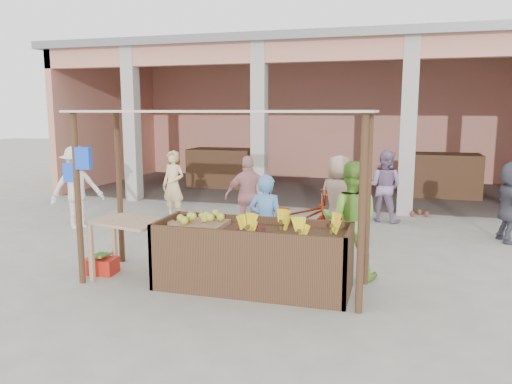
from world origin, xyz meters
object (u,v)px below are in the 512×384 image
(fruit_stall, at_px, (253,260))
(vendor_green, at_px, (351,217))
(red_crate, at_px, (101,266))
(motorcycle, at_px, (293,219))
(vendor_blue, at_px, (266,220))
(side_table, at_px, (131,230))

(fruit_stall, height_order, vendor_green, vendor_green)
(red_crate, distance_m, motorcycle, 3.22)
(red_crate, distance_m, vendor_blue, 2.53)
(vendor_blue, relative_size, vendor_green, 0.88)
(side_table, distance_m, vendor_green, 3.14)
(red_crate, bearing_deg, vendor_blue, 16.54)
(vendor_green, xyz_separation_m, motorcycle, (-1.07, 1.16, -0.35))
(fruit_stall, xyz_separation_m, red_crate, (-2.33, -0.02, -0.28))
(vendor_blue, xyz_separation_m, motorcycle, (0.17, 1.20, -0.24))
(red_crate, relative_size, vendor_green, 0.25)
(fruit_stall, relative_size, red_crate, 5.87)
(vendor_blue, distance_m, motorcycle, 1.24)
(fruit_stall, relative_size, motorcycle, 1.27)
(fruit_stall, bearing_deg, vendor_blue, 92.17)
(fruit_stall, relative_size, side_table, 2.22)
(side_table, xyz_separation_m, red_crate, (-0.53, 0.02, -0.58))
(vendor_blue, bearing_deg, vendor_green, -174.99)
(vendor_green, bearing_deg, red_crate, 12.06)
(fruit_stall, distance_m, red_crate, 2.34)
(side_table, distance_m, red_crate, 0.79)
(fruit_stall, distance_m, vendor_green, 1.55)
(side_table, height_order, red_crate, side_table)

